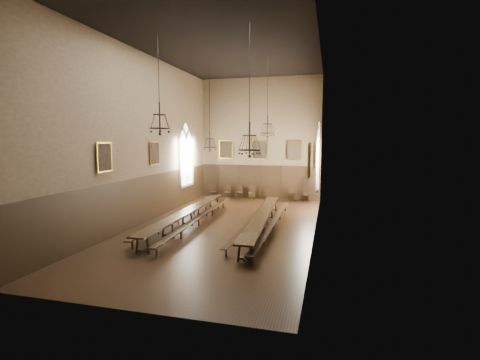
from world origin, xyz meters
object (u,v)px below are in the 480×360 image
at_px(bench_right_inner, 251,225).
at_px(chair_4, 266,196).
at_px(chair_2, 239,195).
at_px(chair_7, 306,197).
at_px(chandelier_back_left, 210,141).
at_px(chair_6, 292,197).
at_px(bench_left_outer, 178,218).
at_px(chair_1, 227,194).
at_px(bench_right_outer, 273,225).
at_px(chandelier_back_right, 267,128).
at_px(chair_3, 252,195).
at_px(table_right, 262,222).
at_px(chandelier_front_right, 249,142).
at_px(chandelier_front_left, 160,122).
at_px(bench_left_inner, 199,220).
at_px(table_left, 187,218).
at_px(chair_0, 213,194).

relative_size(bench_right_inner, chair_4, 10.37).
bearing_deg(chair_2, bench_right_inner, -63.04).
height_order(chair_7, chandelier_back_left, chandelier_back_left).
bearing_deg(chair_6, bench_left_outer, -128.68).
relative_size(bench_right_inner, chair_1, 9.45).
height_order(bench_right_outer, chair_7, chair_7).
distance_m(bench_left_outer, chair_7, 10.42).
distance_m(chair_4, chair_7, 2.97).
height_order(chair_1, chandelier_back_right, chandelier_back_right).
relative_size(chair_4, chandelier_back_right, 0.20).
bearing_deg(chandelier_back_right, chair_1, 126.10).
height_order(bench_right_inner, chair_1, chair_1).
relative_size(chair_3, chandelier_back_right, 0.23).
height_order(table_right, bench_right_outer, table_right).
relative_size(table_right, chandelier_back_right, 2.40).
height_order(table_right, chandelier_front_right, chandelier_front_right).
bearing_deg(chair_7, chandelier_front_right, -101.84).
relative_size(table_right, chair_6, 10.09).
bearing_deg(chair_7, table_right, -104.42).
height_order(chair_7, chandelier_front_left, chandelier_front_left).
bearing_deg(chair_2, chandelier_front_left, -85.83).
distance_m(chandelier_back_right, chandelier_front_right, 5.92).
bearing_deg(chair_7, bench_left_outer, -130.27).
relative_size(chair_1, chair_7, 0.94).
bearing_deg(bench_right_outer, chandelier_back_left, 144.90).
relative_size(chair_6, chandelier_back_left, 0.20).
relative_size(chair_4, chair_6, 0.85).
bearing_deg(chandelier_back_left, chandelier_front_left, -95.48).
height_order(bench_left_inner, chandelier_back_left, chandelier_back_left).
bearing_deg(bench_left_inner, chair_3, 84.01).
relative_size(table_right, bench_right_inner, 1.15).
distance_m(bench_left_inner, chair_3, 8.62).
xyz_separation_m(bench_left_inner, chair_3, (0.90, 8.57, -0.01)).
xyz_separation_m(bench_right_inner, bench_right_outer, (1.09, 0.06, 0.05)).
xyz_separation_m(bench_left_inner, bench_right_inner, (2.81, -0.09, -0.05)).
relative_size(table_left, chandelier_front_right, 2.03).
bearing_deg(chair_0, chair_3, -9.54).
relative_size(table_left, chair_0, 11.74).
xyz_separation_m(bench_left_inner, chandelier_front_left, (-0.91, -2.24, 4.91)).
distance_m(table_right, chandelier_front_right, 4.88).
bearing_deg(chair_4, bench_left_inner, -88.91).
xyz_separation_m(chair_7, chandelier_front_right, (-1.58, -11.46, 4.05)).
bearing_deg(table_left, chandelier_back_right, 40.34).
height_order(bench_left_outer, chair_4, chair_4).
xyz_separation_m(chair_4, chandelier_front_left, (-2.88, -10.91, 4.95)).
relative_size(bench_left_inner, chandelier_front_right, 2.10).
height_order(chair_1, chair_4, chair_1).
distance_m(chair_2, chair_4, 2.09).
bearing_deg(bench_right_outer, chandelier_front_left, -155.34).
relative_size(table_right, chair_4, 11.89).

